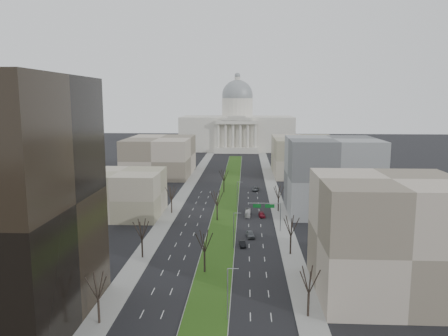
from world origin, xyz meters
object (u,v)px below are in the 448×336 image
(car_black, at_px, (242,244))
(car_grey_far, at_px, (256,189))
(car_red, at_px, (262,215))
(box_van, at_px, (248,213))
(car_grey_near, at_px, (250,234))

(car_black, relative_size, car_grey_far, 0.80)
(car_black, xyz_separation_m, car_red, (5.81, 27.93, -0.02))
(car_red, bearing_deg, car_grey_far, 87.25)
(car_black, xyz_separation_m, box_van, (1.47, 28.73, 0.27))
(car_grey_far, bearing_deg, car_black, -86.38)
(car_grey_near, height_order, box_van, box_van)
(car_red, bearing_deg, car_grey_near, -104.70)
(car_grey_far, bearing_deg, box_van, -87.18)
(car_grey_near, xyz_separation_m, car_red, (3.75, 20.68, -0.16))
(car_red, xyz_separation_m, car_grey_far, (-1.14, 39.11, 0.06))
(car_black, height_order, car_red, car_black)
(car_grey_near, relative_size, car_red, 1.05)
(car_grey_near, height_order, car_red, car_grey_near)
(car_grey_near, distance_m, car_black, 7.53)
(car_grey_far, height_order, box_van, box_van)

